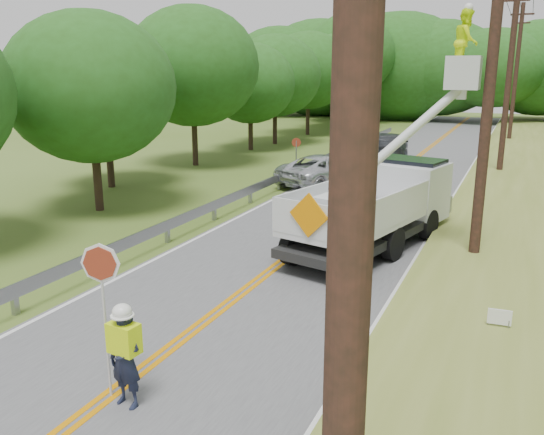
% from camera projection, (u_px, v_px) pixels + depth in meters
% --- Properties ---
extents(ground, '(140.00, 140.00, 0.00)m').
position_uv_depth(ground, '(138.00, 374.00, 10.20)').
color(ground, '#405A18').
rests_on(ground, ground).
extents(road, '(7.20, 96.00, 0.03)m').
position_uv_depth(road, '(353.00, 207.00, 22.56)').
color(road, '#4E4E51').
rests_on(road, ground).
extents(guardrail, '(0.18, 48.00, 0.77)m').
position_uv_depth(guardrail, '(271.00, 182.00, 24.80)').
color(guardrail, gray).
rests_on(guardrail, ground).
extents(utility_poles, '(1.60, 43.30, 10.00)m').
position_uv_depth(utility_poles, '(504.00, 72.00, 21.92)').
color(utility_poles, black).
rests_on(utility_poles, ground).
extents(treeline_left, '(9.75, 54.86, 10.83)m').
position_uv_depth(treeline_left, '(279.00, 68.00, 40.57)').
color(treeline_left, '#332319').
rests_on(treeline_left, ground).
extents(treeline_horizon, '(55.84, 14.27, 11.90)m').
position_uv_depth(treeline_horizon, '(458.00, 68.00, 59.05)').
color(treeline_horizon, '#234F16').
rests_on(treeline_horizon, ground).
extents(flagger, '(1.08, 0.46, 2.69)m').
position_uv_depth(flagger, '(124.00, 351.00, 9.01)').
color(flagger, '#191E33').
rests_on(flagger, road).
extents(bucket_truck, '(4.71, 7.40, 6.88)m').
position_uv_depth(bucket_truck, '(391.00, 195.00, 17.56)').
color(bucket_truck, black).
rests_on(bucket_truck, road).
extents(suv_silver, '(4.23, 5.81, 1.47)m').
position_uv_depth(suv_silver, '(327.00, 170.00, 26.59)').
color(suv_silver, silver).
rests_on(suv_silver, road).
extents(suv_darkgrey, '(3.57, 6.42, 1.76)m').
position_uv_depth(suv_darkgrey, '(387.00, 148.00, 33.01)').
color(suv_darkgrey, '#373B3F').
rests_on(suv_darkgrey, road).
extents(stop_sign_permanent, '(0.45, 0.17, 2.17)m').
position_uv_depth(stop_sign_permanent, '(296.00, 154.00, 27.28)').
color(stop_sign_permanent, gray).
rests_on(stop_sign_permanent, ground).
extents(yard_sign, '(0.46, 0.06, 0.67)m').
position_uv_depth(yard_sign, '(499.00, 318.00, 11.37)').
color(yard_sign, white).
rests_on(yard_sign, ground).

